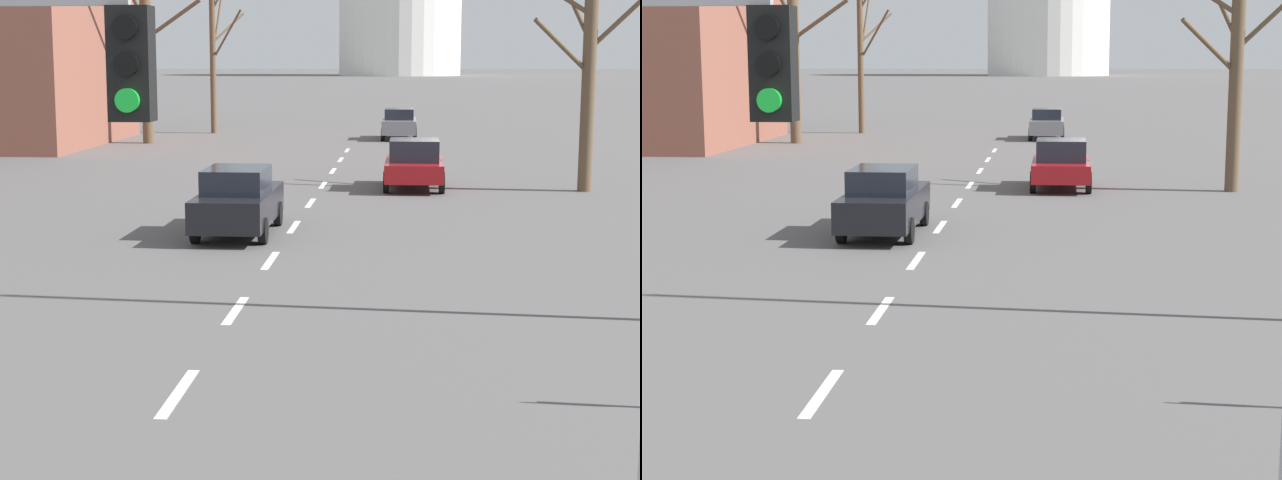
{
  "view_description": "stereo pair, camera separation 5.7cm",
  "coord_description": "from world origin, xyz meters",
  "views": [
    {
      "loc": [
        2.9,
        -4.15,
        4.2
      ],
      "look_at": [
        2.12,
        5.0,
        2.63
      ],
      "focal_mm": 60.0,
      "sensor_mm": 36.0,
      "label": 1
    },
    {
      "loc": [
        2.95,
        -4.15,
        4.2
      ],
      "look_at": [
        2.12,
        5.0,
        2.63
      ],
      "focal_mm": 60.0,
      "sensor_mm": 36.0,
      "label": 2
    }
  ],
  "objects": [
    {
      "name": "lane_stripe_1",
      "position": [
        0.0,
        8.66,
        0.0
      ],
      "size": [
        0.16,
        2.0,
        0.01
      ],
      "primitive_type": "cube",
      "color": "silver",
      "rests_on": "ground_plane"
    },
    {
      "name": "lane_stripe_8",
      "position": [
        0.0,
        40.16,
        0.0
      ],
      "size": [
        0.16,
        2.0,
        0.01
      ],
      "primitive_type": "cube",
      "color": "silver",
      "rests_on": "ground_plane"
    },
    {
      "name": "sedan_near_right",
      "position": [
        3.02,
        30.37,
        0.81
      ],
      "size": [
        1.92,
        3.92,
        1.61
      ],
      "color": "maroon",
      "rests_on": "ground_plane"
    },
    {
      "name": "lane_stripe_9",
      "position": [
        0.0,
        44.66,
        0.0
      ],
      "size": [
        0.16,
        2.0,
        0.01
      ],
      "primitive_type": "cube",
      "color": "silver",
      "rests_on": "ground_plane"
    },
    {
      "name": "sedan_mid_centre",
      "position": [
        2.29,
        51.77,
        0.81
      ],
      "size": [
        1.81,
        4.33,
        1.59
      ],
      "color": "slate",
      "rests_on": "ground_plane"
    },
    {
      "name": "sedan_near_left",
      "position": [
        -1.21,
        20.97,
        0.82
      ],
      "size": [
        1.75,
        4.43,
        1.63
      ],
      "color": "black",
      "rests_on": "ground_plane"
    },
    {
      "name": "traffic_signal_centre_tall",
      "position": [
        -0.5,
        4.77,
        3.73
      ],
      "size": [
        1.97,
        0.34,
        4.93
      ],
      "color": "#9E9EA3",
      "rests_on": "ground_plane"
    },
    {
      "name": "bare_tree_left_near",
      "position": [
        -10.06,
        48.0,
        4.35
      ],
      "size": [
        3.91,
        4.47,
        9.98
      ],
      "color": "brown",
      "rests_on": "ground_plane"
    },
    {
      "name": "lane_stripe_5",
      "position": [
        0.0,
        26.66,
        0.0
      ],
      "size": [
        0.16,
        2.0,
        0.01
      ],
      "primitive_type": "cube",
      "color": "silver",
      "rests_on": "ground_plane"
    },
    {
      "name": "lane_stripe_6",
      "position": [
        0.0,
        31.16,
        0.0
      ],
      "size": [
        0.16,
        2.0,
        0.01
      ],
      "primitive_type": "cube",
      "color": "silver",
      "rests_on": "ground_plane"
    },
    {
      "name": "lane_stripe_2",
      "position": [
        0.0,
        13.16,
        0.0
      ],
      "size": [
        0.16,
        2.0,
        0.01
      ],
      "primitive_type": "cube",
      "color": "silver",
      "rests_on": "ground_plane"
    },
    {
      "name": "bare_tree_right_near",
      "position": [
        8.34,
        30.26,
        3.69
      ],
      "size": [
        5.06,
        3.13,
        7.43
      ],
      "color": "brown",
      "rests_on": "ground_plane"
    },
    {
      "name": "bare_tree_left_far",
      "position": [
        -8.03,
        55.42,
        4.2
      ],
      "size": [
        2.18,
        3.94,
        9.5
      ],
      "color": "brown",
      "rests_on": "ground_plane"
    },
    {
      "name": "lane_stripe_4",
      "position": [
        0.0,
        22.16,
        0.0
      ],
      "size": [
        0.16,
        2.0,
        0.01
      ],
      "primitive_type": "cube",
      "color": "silver",
      "rests_on": "ground_plane"
    },
    {
      "name": "lane_stripe_3",
      "position": [
        0.0,
        17.66,
        0.0
      ],
      "size": [
        0.16,
        2.0,
        0.01
      ],
      "primitive_type": "cube",
      "color": "silver",
      "rests_on": "ground_plane"
    },
    {
      "name": "lane_stripe_7",
      "position": [
        0.0,
        35.66,
        0.0
      ],
      "size": [
        0.16,
        2.0,
        0.01
      ],
      "primitive_type": "cube",
      "color": "silver",
      "rests_on": "ground_plane"
    }
  ]
}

